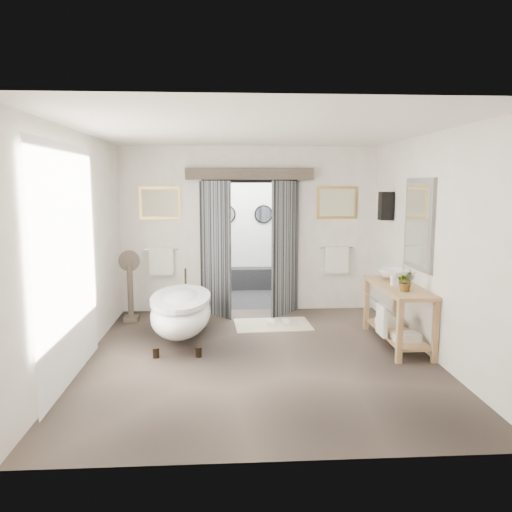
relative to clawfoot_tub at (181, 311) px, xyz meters
name	(u,v)px	position (x,y,z in m)	size (l,w,h in m)	color
ground_plane	(259,357)	(1.06, -0.71, -0.45)	(5.00, 5.00, 0.00)	brown
room_shell	(257,216)	(1.03, -0.82, 1.41)	(4.52, 5.02, 2.91)	white
shower_room	(246,249)	(1.06, 3.29, 0.46)	(2.22, 2.01, 2.51)	#242425
back_wall_dressing	(250,224)	(1.06, 1.61, 1.12)	(3.82, 0.72, 2.52)	black
clawfoot_tub	(181,311)	(0.00, 0.00, 0.00)	(0.84, 1.88, 0.92)	black
vanity	(396,310)	(3.02, -0.32, 0.06)	(0.57, 1.60, 0.85)	tan
pedestal_mirror	(130,291)	(-0.93, 1.15, 0.06)	(0.35, 0.23, 1.18)	#4E4338
rug	(273,325)	(1.39, 0.76, -0.44)	(1.20, 0.80, 0.01)	beige
slippers	(278,322)	(1.48, 0.79, -0.41)	(0.36, 0.27, 0.05)	silver
basin	(394,275)	(3.09, 0.04, 0.48)	(0.46, 0.46, 0.16)	white
plant	(406,281)	(2.99, -0.70, 0.54)	(0.24, 0.21, 0.27)	gray
soap_bottle_a	(395,278)	(2.97, -0.33, 0.50)	(0.09, 0.09, 0.20)	gray
soap_bottle_b	(385,272)	(3.04, 0.29, 0.49)	(0.13, 0.13, 0.17)	gray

